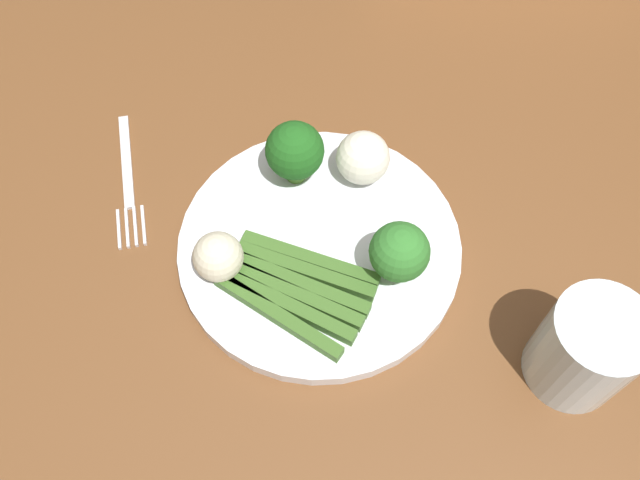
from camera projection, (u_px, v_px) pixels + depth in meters
ground_plane at (327, 464)px, 1.25m from camera, size 6.00×6.00×0.02m
dining_table at (333, 333)px, 0.70m from camera, size 1.48×0.91×0.72m
chair at (476, 36)px, 1.10m from camera, size 0.40×0.40×0.87m
plate at (320, 247)px, 0.64m from camera, size 0.27×0.27×0.01m
asparagus_bundle at (297, 288)px, 0.60m from camera, size 0.15×0.12×0.01m
broccoli_back_right at (295, 151)px, 0.63m from camera, size 0.06×0.06×0.07m
broccoli_right at (400, 253)px, 0.58m from camera, size 0.05×0.05×0.07m
cauliflower_back at (363, 158)px, 0.65m from camera, size 0.05×0.05×0.05m
cauliflower_near_fork at (219, 257)px, 0.60m from camera, size 0.05×0.05×0.05m
fork at (129, 181)px, 0.68m from camera, size 0.06×0.16×0.00m
water_glass at (587, 349)px, 0.54m from camera, size 0.08×0.08×0.10m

